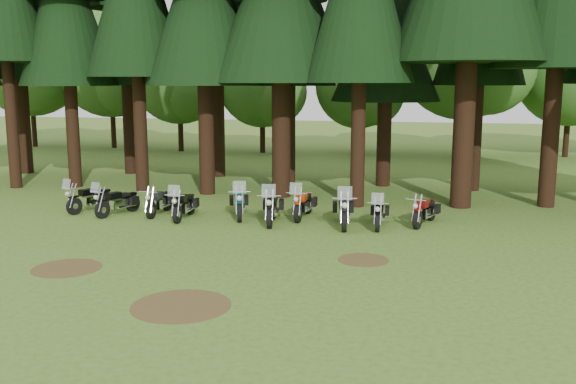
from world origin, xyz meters
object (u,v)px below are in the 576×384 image
motorcycle_5 (272,208)px  motorcycle_6 (303,205)px  motorcycle_4 (239,204)px  motorcycle_1 (117,203)px  motorcycle_0 (90,199)px  motorcycle_8 (379,214)px  motorcycle_9 (425,212)px  motorcycle_2 (159,203)px  motorcycle_3 (184,206)px  motorcycle_7 (344,211)px

motorcycle_5 → motorcycle_6: 1.34m
motorcycle_4 → motorcycle_1: bearing=169.5°
motorcycle_0 → motorcycle_8: bearing=19.7°
motorcycle_5 → motorcycle_9: (5.14, 0.87, -0.07)m
motorcycle_0 → motorcycle_2: size_ratio=1.00×
motorcycle_3 → motorcycle_5: size_ratio=0.90×
motorcycle_1 → motorcycle_2: (1.46, 0.39, -0.01)m
motorcycle_4 → motorcycle_5: motorcycle_5 is taller
motorcycle_6 → motorcycle_7: (1.58, -0.95, 0.04)m
motorcycle_2 → motorcycle_3: motorcycle_3 is taller
motorcycle_2 → motorcycle_8: (8.00, -0.26, 0.01)m
motorcycle_0 → motorcycle_7: bearing=18.8°
motorcycle_8 → motorcycle_3: bearing=-179.6°
motorcycle_1 → motorcycle_6: (6.71, 0.95, 0.04)m
motorcycle_9 → motorcycle_0: bearing=-160.7°
motorcycle_6 → motorcycle_0: bearing=-173.6°
motorcycle_1 → motorcycle_8: size_ratio=0.98×
motorcycle_7 → motorcycle_4: bearing=162.3°
motorcycle_0 → motorcycle_5: size_ratio=0.86×
motorcycle_4 → motorcycle_5: 1.50m
motorcycle_9 → motorcycle_3: bearing=-156.5°
motorcycle_1 → motorcycle_2: motorcycle_1 is taller
motorcycle_9 → motorcycle_6: bearing=-164.6°
motorcycle_1 → motorcycle_9: (10.95, 0.82, -0.00)m
motorcycle_2 → motorcycle_5: bearing=-6.7°
motorcycle_2 → motorcycle_9: bearing=1.6°
motorcycle_1 → motorcycle_9: bearing=23.8°
motorcycle_0 → motorcycle_1: 1.35m
motorcycle_1 → motorcycle_0: bearing=-176.0°
motorcycle_8 → motorcycle_1: bearing=179.2°
motorcycle_0 → motorcycle_5: motorcycle_5 is taller
motorcycle_0 → motorcycle_1: bearing=5.5°
motorcycle_6 → motorcycle_9: bearing=0.4°
motorcycle_5 → motorcycle_6: size_ratio=1.07×
motorcycle_6 → motorcycle_9: 4.24m
motorcycle_4 → motorcycle_6: (2.26, 0.38, -0.02)m
motorcycle_5 → motorcycle_9: motorcycle_5 is taller
motorcycle_3 → motorcycle_4: (1.83, 0.68, 0.04)m
motorcycle_1 → motorcycle_3: motorcycle_3 is taller
motorcycle_0 → motorcycle_4: bearing=23.1°
motorcycle_0 → motorcycle_3: bearing=14.2°
motorcycle_1 → motorcycle_3: bearing=17.3°
motorcycle_0 → motorcycle_3: 3.95m
motorcycle_9 → motorcycle_7: bearing=-145.8°
motorcycle_7 → motorcycle_9: motorcycle_7 is taller
motorcycle_0 → motorcycle_5: 7.12m
motorcycle_3 → motorcycle_9: size_ratio=1.05×
motorcycle_1 → motorcycle_7: bearing=19.5°
motorcycle_4 → motorcycle_7: (3.84, -0.57, 0.02)m
motorcycle_8 → motorcycle_6: bearing=161.8°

